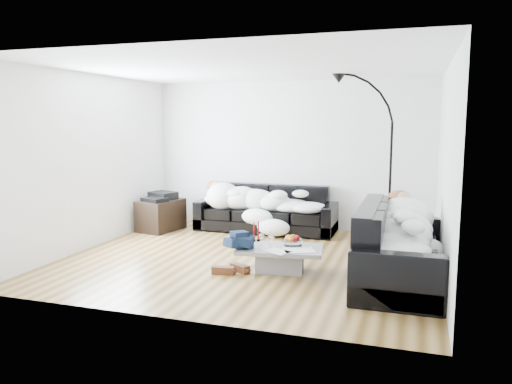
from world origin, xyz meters
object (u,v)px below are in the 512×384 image
(sleeper_right, at_px, (401,227))
(shoes, at_px, (231,269))
(wine_glass_a, at_px, (271,238))
(floor_lamp, at_px, (390,172))
(wine_glass_c, at_px, (271,241))
(stereo, at_px, (160,196))
(coffee_table, at_px, (280,259))
(fruit_bowl, at_px, (293,240))
(sofa_right, at_px, (400,243))
(sleeper_back, at_px, (265,196))
(candle_left, at_px, (254,232))
(av_cabinet, at_px, (161,215))
(sofa_back, at_px, (266,209))
(wine_glass_b, at_px, (261,239))
(candle_right, at_px, (258,231))

(sleeper_right, distance_m, shoes, 2.14)
(wine_glass_a, distance_m, floor_lamp, 2.20)
(wine_glass_c, bearing_deg, stereo, 145.40)
(shoes, distance_m, floor_lamp, 2.86)
(coffee_table, bearing_deg, fruit_bowl, 45.06)
(sofa_right, distance_m, sleeper_back, 3.12)
(candle_left, bearing_deg, av_cabinet, 145.77)
(sofa_back, bearing_deg, av_cabinet, -164.23)
(sleeper_right, relative_size, shoes, 4.05)
(wine_glass_b, bearing_deg, shoes, -134.08)
(sleeper_back, xyz_separation_m, shoes, (0.29, -2.43, -0.57))
(candle_right, bearing_deg, floor_lamp, 41.37)
(av_cabinet, bearing_deg, wine_glass_c, -23.59)
(wine_glass_a, height_order, floor_lamp, floor_lamp)
(sofa_right, distance_m, fruit_bowl, 1.33)
(wine_glass_a, relative_size, candle_left, 0.66)
(sofa_back, xyz_separation_m, sleeper_back, (0.00, -0.05, 0.23))
(shoes, distance_m, av_cabinet, 2.87)
(wine_glass_a, xyz_separation_m, candle_left, (-0.25, 0.07, 0.04))
(stereo, distance_m, floor_lamp, 3.91)
(candle_left, distance_m, av_cabinet, 2.68)
(candle_left, bearing_deg, coffee_table, -26.94)
(stereo, height_order, floor_lamp, floor_lamp)
(wine_glass_c, relative_size, stereo, 0.34)
(sofa_back, distance_m, coffee_table, 2.39)
(sleeper_back, bearing_deg, sofa_right, -41.82)
(sleeper_back, height_order, coffee_table, sleeper_back)
(sleeper_back, height_order, fruit_bowl, sleeper_back)
(sofa_right, height_order, wine_glass_a, sofa_right)
(fruit_bowl, distance_m, candle_left, 0.56)
(coffee_table, relative_size, fruit_bowl, 4.59)
(wine_glass_a, height_order, wine_glass_c, wine_glass_a)
(wine_glass_c, height_order, candle_right, candle_right)
(coffee_table, height_order, stereo, stereo)
(stereo, bearing_deg, candle_left, -14.13)
(sleeper_back, bearing_deg, stereo, -165.74)
(sofa_back, bearing_deg, sofa_right, -42.50)
(fruit_bowl, bearing_deg, sofa_right, -1.87)
(sleeper_right, xyz_separation_m, stereo, (-4.09, 1.63, -0.05))
(wine_glass_a, bearing_deg, stereo, 147.35)
(sofa_right, height_order, stereo, sofa_right)
(candle_left, xyz_separation_m, candle_right, (0.05, 0.03, 0.01))
(coffee_table, relative_size, floor_lamp, 0.46)
(wine_glass_b, xyz_separation_m, stereo, (-2.37, 1.67, 0.22))
(sofa_right, xyz_separation_m, stereo, (-4.09, 1.63, 0.15))
(candle_left, bearing_deg, candle_right, 31.74)
(coffee_table, distance_m, wine_glass_c, 0.26)
(fruit_bowl, bearing_deg, sleeper_right, -1.87)
(sofa_back, relative_size, coffee_table, 2.26)
(wine_glass_c, xyz_separation_m, candle_left, (-0.31, 0.24, 0.05))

